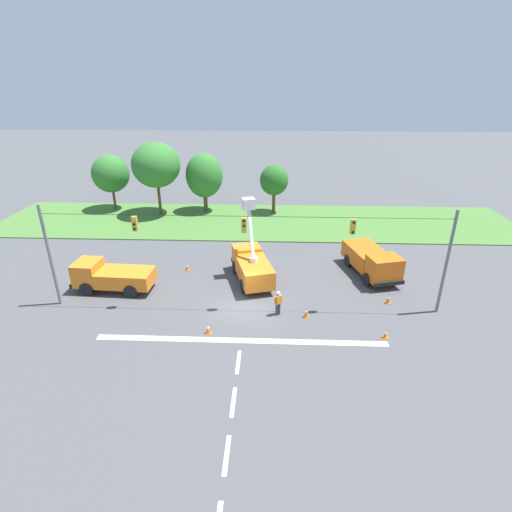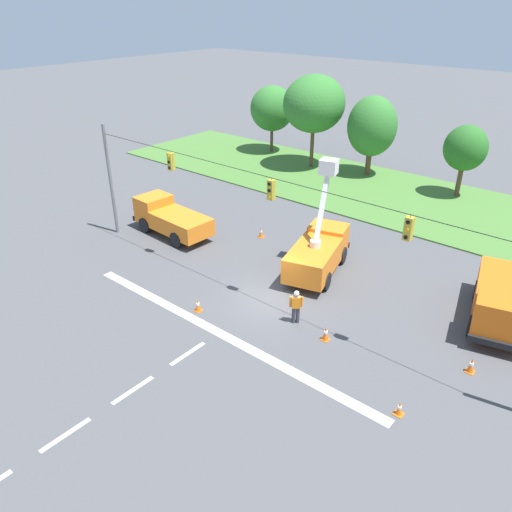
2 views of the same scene
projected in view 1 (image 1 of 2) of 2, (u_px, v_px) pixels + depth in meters
The scene contains 17 objects.
ground_plane at pixel (245, 307), 27.54m from camera, with size 200.00×200.00×0.00m, color #4C4C4F.
grass_verge at pixel (256, 221), 43.93m from camera, with size 56.00×12.00×0.10m, color #477533.
lane_markings at pixel (239, 356), 22.71m from camera, with size 17.60×15.25×0.01m.
signal_gantry at pixel (244, 248), 25.73m from camera, with size 26.20×0.33×7.20m.
tree_far_west at pixel (111, 174), 46.20m from camera, with size 4.26×4.21×6.47m.
tree_west at pixel (156, 165), 43.94m from camera, with size 5.27×5.73×8.18m.
tree_centre at pixel (204, 176), 45.53m from camera, with size 4.21×4.01×6.80m.
tree_east at pixel (274, 180), 45.20m from camera, with size 3.24×3.07×5.59m.
utility_truck_bucket_lift at pixel (252, 264), 30.67m from camera, with size 3.72×6.15×6.33m.
utility_truck_support_near at pixel (372, 261), 31.65m from camera, with size 3.87×6.58×2.35m.
utility_truck_support_far at pixel (111, 276), 29.41m from camera, with size 5.93×2.57×2.21m.
road_worker at pixel (278, 302), 26.30m from camera, with size 0.52×0.46×1.77m.
traffic_cone_foreground_left at pixel (306, 312), 26.27m from camera, with size 0.36×0.36×0.74m.
traffic_cone_foreground_right at pixel (386, 334), 24.19m from camera, with size 0.36×0.36×0.62m.
traffic_cone_mid_left at pixel (208, 328), 24.61m from camera, with size 0.36×0.36×0.71m.
traffic_cone_mid_right at pixel (388, 299), 27.91m from camera, with size 0.36×0.36×0.72m.
traffic_cone_near_bucket at pixel (187, 267), 32.65m from camera, with size 0.36×0.36×0.69m.
Camera 1 is at (1.72, -23.63, 14.50)m, focal length 28.00 mm.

